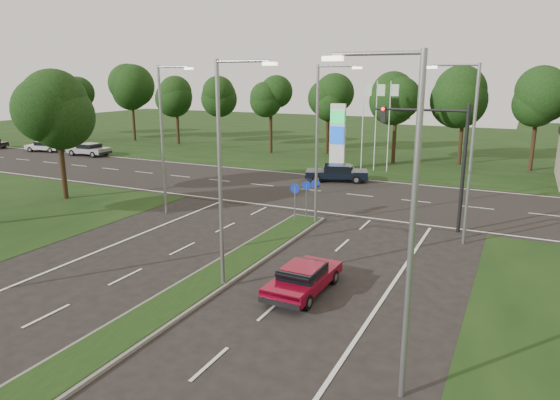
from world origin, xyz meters
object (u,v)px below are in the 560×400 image
at_px(red_sedan, 303,278).
at_px(far_car_a, 89,149).
at_px(navy_sedan, 337,173).
at_px(far_car_b, 45,146).

bearing_deg(red_sedan, far_car_a, 148.91).
distance_m(navy_sedan, far_car_a, 28.72).
distance_m(red_sedan, far_car_a, 41.27).
height_order(red_sedan, far_car_a, far_car_a).
bearing_deg(navy_sedan, far_car_a, 68.98).
distance_m(red_sedan, navy_sedan, 21.97).
bearing_deg(navy_sedan, red_sedan, 177.27).
bearing_deg(far_car_b, red_sedan, -129.66).
height_order(far_car_a, far_car_b, far_car_a).
bearing_deg(navy_sedan, far_car_b, 69.35).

